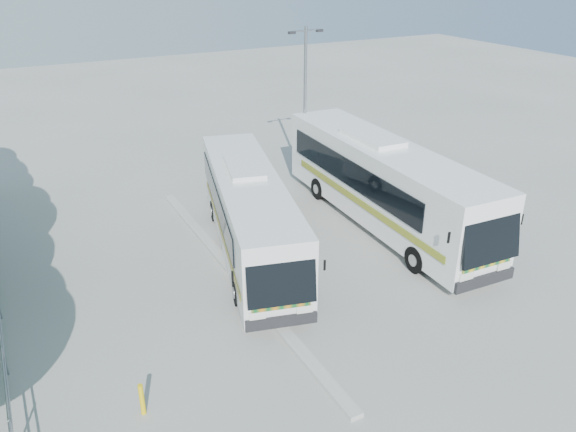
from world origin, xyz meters
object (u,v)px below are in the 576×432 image
coach_main (249,212)px  bollard (142,399)px  coach_adjacent (384,182)px  lamppost (305,99)px

coach_main → bollard: (-6.01, -6.60, -1.24)m
coach_main → coach_adjacent: 6.09m
bollard → coach_adjacent: bearing=27.3°
bollard → coach_main: bearing=47.7°
coach_adjacent → bollard: coach_adjacent is taller
coach_adjacent → bollard: 13.67m
coach_main → coach_adjacent: bearing=11.1°
lamppost → bollard: lamppost is taller
coach_main → coach_adjacent: (6.07, -0.36, 0.22)m
coach_adjacent → bollard: size_ratio=13.67×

